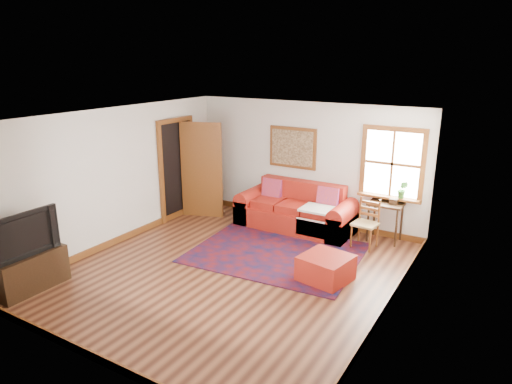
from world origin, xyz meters
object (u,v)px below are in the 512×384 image
Objects in this scene: ladder_back_chair at (366,221)px; side_table at (386,209)px; red_leather_sofa at (296,213)px; red_ottoman at (326,268)px; media_cabinet at (30,271)px.

side_table is at bearing 64.21° from ladder_back_chair.
red_leather_sofa is 1.54m from ladder_back_chair.
ladder_back_chair is (1.51, -0.21, 0.18)m from red_leather_sofa.
side_table is (0.32, 2.06, 0.42)m from red_ottoman.
side_table reaches higher than red_ottoman.
red_leather_sofa is 2.26× the size of media_cabinet.
red_leather_sofa is 3.14× the size of side_table.
media_cabinet is at bearing -131.15° from side_table.
side_table is 0.52m from ladder_back_chair.
red_leather_sofa is 4.91m from media_cabinet.
red_leather_sofa is 2.62× the size of ladder_back_chair.
ladder_back_chair is 0.86× the size of media_cabinet.
red_ottoman is (1.40, -1.82, -0.10)m from red_leather_sofa.
side_table is at bearing 7.75° from red_leather_sofa.
red_ottoman is at bearing -52.43° from red_leather_sofa.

